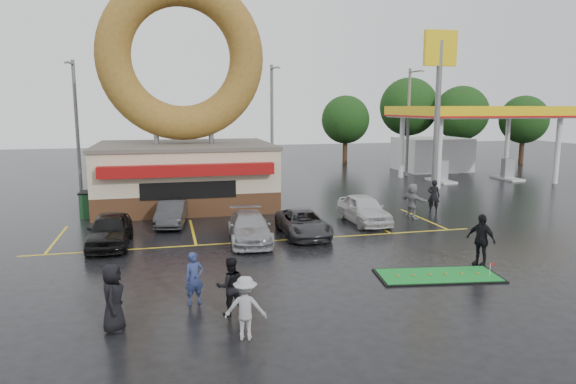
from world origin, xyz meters
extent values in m
plane|color=black|center=(0.00, 0.00, 0.00)|extent=(120.00, 120.00, 0.00)
cube|color=#472B19|center=(-3.00, 13.00, 0.60)|extent=(10.00, 8.00, 1.20)
cube|color=beige|center=(-3.00, 13.00, 2.35)|extent=(10.00, 8.00, 2.30)
cube|color=#59544C|center=(-3.00, 13.00, 3.60)|extent=(10.20, 8.20, 0.20)
cube|color=maroon|center=(-3.00, 8.70, 2.60)|extent=(9.00, 0.60, 0.60)
cylinder|color=slate|center=(-4.60, 13.00, 4.30)|extent=(0.30, 0.30, 1.20)
cylinder|color=slate|center=(-1.40, 13.00, 4.30)|extent=(0.30, 0.30, 1.20)
torus|color=brown|center=(-3.00, 13.00, 8.70)|extent=(9.60, 2.00, 9.60)
cylinder|color=silver|center=(15.00, 15.00, 2.50)|extent=(0.40, 0.40, 5.00)
cylinder|color=silver|center=(25.00, 15.00, 2.50)|extent=(0.40, 0.40, 5.00)
cylinder|color=silver|center=(15.00, 21.00, 2.50)|extent=(0.40, 0.40, 5.00)
cylinder|color=silver|center=(25.00, 21.00, 2.50)|extent=(0.40, 0.40, 5.00)
cube|color=silver|center=(20.00, 18.00, 5.25)|extent=(12.00, 8.00, 0.50)
cube|color=yellow|center=(20.00, 18.00, 5.55)|extent=(12.30, 8.30, 0.70)
cube|color=#99999E|center=(17.00, 18.00, 0.90)|extent=(0.90, 0.60, 1.60)
cube|color=#99999E|center=(23.00, 18.00, 0.90)|extent=(0.90, 0.60, 1.60)
cube|color=silver|center=(20.00, 25.00, 1.50)|extent=(6.00, 5.00, 3.00)
cylinder|color=slate|center=(13.00, 12.00, 5.00)|extent=(0.36, 0.36, 10.00)
cube|color=yellow|center=(13.00, 12.00, 9.50)|extent=(2.20, 0.30, 2.20)
cylinder|color=slate|center=(-10.00, 20.00, 4.50)|extent=(0.24, 0.24, 9.00)
cylinder|color=slate|center=(-10.00, 19.00, 8.70)|extent=(0.12, 2.00, 0.12)
cube|color=slate|center=(-10.00, 18.00, 8.65)|extent=(0.40, 0.18, 0.12)
cylinder|color=slate|center=(4.00, 21.00, 4.50)|extent=(0.24, 0.24, 9.00)
cylinder|color=slate|center=(4.00, 20.00, 8.70)|extent=(0.12, 2.00, 0.12)
cube|color=slate|center=(4.00, 19.00, 8.65)|extent=(0.40, 0.18, 0.12)
cylinder|color=slate|center=(16.00, 22.00, 4.50)|extent=(0.24, 0.24, 9.00)
cylinder|color=slate|center=(16.00, 21.00, 8.70)|extent=(0.12, 2.00, 0.12)
cube|color=slate|center=(16.00, 20.00, 8.65)|extent=(0.40, 0.18, 0.12)
cylinder|color=#332114|center=(26.00, 30.00, 1.44)|extent=(0.50, 0.50, 2.88)
sphere|color=black|center=(26.00, 30.00, 5.20)|extent=(5.60, 5.60, 5.60)
cylinder|color=#332114|center=(32.00, 28.00, 1.26)|extent=(0.50, 0.50, 2.52)
sphere|color=black|center=(32.00, 28.00, 4.55)|extent=(4.90, 4.90, 4.90)
cylinder|color=#332114|center=(22.00, 34.00, 1.62)|extent=(0.50, 0.50, 3.24)
sphere|color=black|center=(22.00, 34.00, 5.85)|extent=(6.30, 6.30, 6.30)
cylinder|color=#332114|center=(14.00, 32.00, 1.26)|extent=(0.50, 0.50, 2.52)
sphere|color=black|center=(14.00, 32.00, 4.55)|extent=(4.90, 4.90, 4.90)
imported|color=black|center=(-6.54, 4.12, 0.70)|extent=(1.79, 4.18, 1.41)
imported|color=#292A2C|center=(-3.93, 7.50, 0.61)|extent=(1.79, 3.87, 1.23)
imported|color=#949599|center=(-0.66, 3.50, 0.63)|extent=(2.08, 4.47, 1.26)
imported|color=#323235|center=(1.89, 3.94, 0.59)|extent=(1.98, 4.23, 1.17)
imported|color=silver|center=(5.58, 5.75, 0.72)|extent=(1.77, 4.25, 1.44)
imported|color=navy|center=(-3.44, -3.25, 0.80)|extent=(0.67, 0.53, 1.59)
imported|color=black|center=(-2.49, -4.28, 0.84)|extent=(0.86, 0.70, 1.68)
imported|color=#969698|center=(-2.31, -5.94, 0.83)|extent=(1.19, 0.86, 1.66)
imported|color=black|center=(-5.62, -4.67, 0.92)|extent=(0.66, 0.95, 1.84)
imported|color=black|center=(7.14, -1.89, 0.98)|extent=(0.91, 1.24, 1.95)
imported|color=gray|center=(8.52, 6.25, 0.93)|extent=(1.13, 1.81, 1.86)
imported|color=black|center=(10.41, 7.40, 0.91)|extent=(0.80, 0.73, 1.83)
cube|color=#173E1F|center=(-7.68, 10.56, 0.65)|extent=(1.92, 1.38, 1.30)
cube|color=black|center=(4.97, -2.70, 0.02)|extent=(4.46, 2.42, 0.05)
cube|color=#15802B|center=(4.97, -2.70, 0.05)|extent=(4.25, 2.20, 0.03)
cylinder|color=silver|center=(6.65, -3.23, 0.29)|extent=(0.02, 0.02, 0.48)
cube|color=red|center=(6.72, -3.23, 0.48)|extent=(0.14, 0.01, 0.10)
camera|label=1|loc=(-4.15, -18.17, 5.86)|focal=32.00mm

